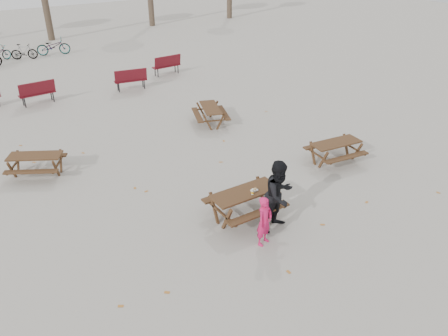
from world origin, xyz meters
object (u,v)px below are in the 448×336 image
soda_bottle (252,192)px  picnic_table_far (211,115)px  picnic_table_east (335,152)px  food_tray (254,190)px  picnic_table_north (37,165)px  main_picnic_table (245,198)px  adult (279,195)px  child (264,221)px

soda_bottle → picnic_table_far: (2.47, 6.13, -0.51)m
picnic_table_east → food_tray: bearing=-158.7°
picnic_table_far → picnic_table_north: bearing=115.1°
main_picnic_table → picnic_table_far: bearing=66.7°
picnic_table_north → picnic_table_far: bearing=34.5°
soda_bottle → adult: 0.70m
picnic_table_north → picnic_table_far: (6.60, 0.62, -0.00)m
child → picnic_table_far: 7.60m
soda_bottle → picnic_table_far: bearing=68.0°
adult → picnic_table_north: adult is taller
adult → picnic_table_north: size_ratio=1.19×
picnic_table_east → picnic_table_north: 9.37m
child → adult: (0.70, 0.34, 0.30)m
adult → picnic_table_far: adult is taller
soda_bottle → picnic_table_north: size_ratio=0.11×
picnic_table_east → child: bearing=-148.4°
food_tray → main_picnic_table: bearing=153.9°
adult → picnic_table_far: 7.07m
picnic_table_far → picnic_table_east: bearing=-141.3°
main_picnic_table → picnic_table_east: 4.37m
food_tray → picnic_table_north: food_tray is taller
main_picnic_table → picnic_table_north: (-4.06, 5.29, -0.25)m
picnic_table_east → picnic_table_north: size_ratio=1.04×
picnic_table_far → soda_bottle: bearing=177.7°
main_picnic_table → adult: 0.99m
main_picnic_table → picnic_table_east: bearing=12.8°
food_tray → child: bearing=-114.2°
soda_bottle → adult: size_ratio=0.09×
picnic_table_east → soda_bottle: bearing=-157.7°
picnic_table_east → picnic_table_far: 5.23m
food_tray → child: size_ratio=0.14×
picnic_table_north → adult: bearing=-24.4°
main_picnic_table → picnic_table_north: size_ratio=1.15×
adult → soda_bottle: bearing=110.0°
main_picnic_table → picnic_table_north: 6.67m
main_picnic_table → food_tray: (0.22, -0.11, 0.21)m
main_picnic_table → food_tray: 0.32m
food_tray → soda_bottle: size_ratio=1.06×
main_picnic_table → picnic_table_far: main_picnic_table is taller
main_picnic_table → food_tray: size_ratio=10.00×
soda_bottle → child: (-0.32, -0.94, -0.21)m
soda_bottle → picnic_table_east: bearing=15.8°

